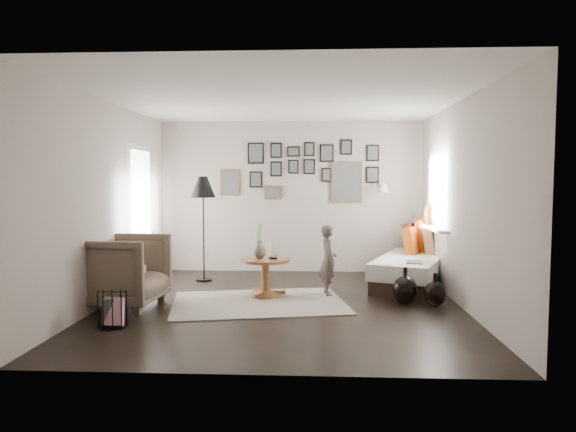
{
  "coord_description": "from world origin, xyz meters",
  "views": [
    {
      "loc": [
        0.4,
        -6.46,
        1.59
      ],
      "look_at": [
        0.05,
        0.5,
        1.1
      ],
      "focal_mm": 32.0,
      "sensor_mm": 36.0,
      "label": 1
    }
  ],
  "objects_px": {
    "armchair": "(122,271)",
    "child": "(328,260)",
    "demijohn_large": "(405,290)",
    "demijohn_small": "(435,294)",
    "daybed": "(409,266)",
    "pedestal_table": "(265,279)",
    "floor_lamp": "(203,191)",
    "magazine_basket": "(112,310)",
    "vase": "(259,248)"
  },
  "relations": [
    {
      "from": "armchair",
      "to": "child",
      "type": "distance_m",
      "value": 2.72
    },
    {
      "from": "daybed",
      "to": "floor_lamp",
      "type": "height_order",
      "value": "floor_lamp"
    },
    {
      "from": "magazine_basket",
      "to": "demijohn_large",
      "type": "xyz_separation_m",
      "value": [
        3.35,
        1.21,
        -0.01
      ]
    },
    {
      "from": "pedestal_table",
      "to": "magazine_basket",
      "type": "xyz_separation_m",
      "value": [
        -1.51,
        -1.54,
        -0.05
      ]
    },
    {
      "from": "armchair",
      "to": "demijohn_small",
      "type": "bearing_deg",
      "value": -82.92
    },
    {
      "from": "demijohn_small",
      "to": "armchair",
      "type": "bearing_deg",
      "value": -177.06
    },
    {
      "from": "pedestal_table",
      "to": "child",
      "type": "bearing_deg",
      "value": 8.3
    },
    {
      "from": "armchair",
      "to": "demijohn_large",
      "type": "height_order",
      "value": "armchair"
    },
    {
      "from": "vase",
      "to": "child",
      "type": "height_order",
      "value": "vase"
    },
    {
      "from": "pedestal_table",
      "to": "demijohn_small",
      "type": "xyz_separation_m",
      "value": [
        2.18,
        -0.45,
        -0.08
      ]
    },
    {
      "from": "armchair",
      "to": "demijohn_large",
      "type": "distance_m",
      "value": 3.6
    },
    {
      "from": "floor_lamp",
      "to": "daybed",
      "type": "bearing_deg",
      "value": -2.75
    },
    {
      "from": "daybed",
      "to": "demijohn_small",
      "type": "relative_size",
      "value": 4.89
    },
    {
      "from": "demijohn_small",
      "to": "pedestal_table",
      "type": "bearing_deg",
      "value": 168.37
    },
    {
      "from": "demijohn_small",
      "to": "child",
      "type": "xyz_separation_m",
      "value": [
        -1.32,
        0.57,
        0.33
      ]
    },
    {
      "from": "floor_lamp",
      "to": "magazine_basket",
      "type": "height_order",
      "value": "floor_lamp"
    },
    {
      "from": "magazine_basket",
      "to": "child",
      "type": "distance_m",
      "value": 2.91
    },
    {
      "from": "child",
      "to": "demijohn_small",
      "type": "bearing_deg",
      "value": -126.13
    },
    {
      "from": "pedestal_table",
      "to": "magazine_basket",
      "type": "height_order",
      "value": "pedestal_table"
    },
    {
      "from": "floor_lamp",
      "to": "demijohn_small",
      "type": "height_order",
      "value": "floor_lamp"
    },
    {
      "from": "armchair",
      "to": "floor_lamp",
      "type": "bearing_deg",
      "value": -17.22
    },
    {
      "from": "pedestal_table",
      "to": "vase",
      "type": "relative_size",
      "value": 1.4
    },
    {
      "from": "floor_lamp",
      "to": "demijohn_small",
      "type": "relative_size",
      "value": 3.82
    },
    {
      "from": "magazine_basket",
      "to": "floor_lamp",
      "type": "bearing_deg",
      "value": 80.4
    },
    {
      "from": "floor_lamp",
      "to": "magazine_basket",
      "type": "xyz_separation_m",
      "value": [
        -0.44,
        -2.6,
        -1.23
      ]
    },
    {
      "from": "pedestal_table",
      "to": "floor_lamp",
      "type": "xyz_separation_m",
      "value": [
        -1.07,
        1.06,
        1.18
      ]
    },
    {
      "from": "demijohn_large",
      "to": "child",
      "type": "relative_size",
      "value": 0.48
    },
    {
      "from": "daybed",
      "to": "armchair",
      "type": "bearing_deg",
      "value": -135.95
    },
    {
      "from": "floor_lamp",
      "to": "pedestal_table",
      "type": "bearing_deg",
      "value": -44.63
    },
    {
      "from": "vase",
      "to": "daybed",
      "type": "relative_size",
      "value": 0.23
    },
    {
      "from": "floor_lamp",
      "to": "demijohn_large",
      "type": "distance_m",
      "value": 3.45
    },
    {
      "from": "demijohn_large",
      "to": "floor_lamp",
      "type": "bearing_deg",
      "value": 154.46
    },
    {
      "from": "floor_lamp",
      "to": "demijohn_small",
      "type": "xyz_separation_m",
      "value": [
        3.26,
        -1.51,
        -1.26
      ]
    },
    {
      "from": "pedestal_table",
      "to": "armchair",
      "type": "xyz_separation_m",
      "value": [
        -1.74,
        -0.65,
        0.21
      ]
    },
    {
      "from": "armchair",
      "to": "magazine_basket",
      "type": "relative_size",
      "value": 2.6
    },
    {
      "from": "demijohn_large",
      "to": "daybed",
      "type": "bearing_deg",
      "value": 77.18
    },
    {
      "from": "demijohn_large",
      "to": "child",
      "type": "xyz_separation_m",
      "value": [
        -0.97,
        0.45,
        0.31
      ]
    },
    {
      "from": "pedestal_table",
      "to": "daybed",
      "type": "relative_size",
      "value": 0.32
    },
    {
      "from": "armchair",
      "to": "demijohn_large",
      "type": "bearing_deg",
      "value": -80.72
    },
    {
      "from": "vase",
      "to": "child",
      "type": "bearing_deg",
      "value": 6.4
    },
    {
      "from": "vase",
      "to": "pedestal_table",
      "type": "bearing_deg",
      "value": -14.04
    },
    {
      "from": "pedestal_table",
      "to": "vase",
      "type": "distance_m",
      "value": 0.43
    },
    {
      "from": "demijohn_large",
      "to": "demijohn_small",
      "type": "xyz_separation_m",
      "value": [
        0.35,
        -0.12,
        -0.02
      ]
    },
    {
      "from": "daybed",
      "to": "pedestal_table",
      "type": "bearing_deg",
      "value": -134.73
    },
    {
      "from": "vase",
      "to": "floor_lamp",
      "type": "xyz_separation_m",
      "value": [
        -0.99,
        1.04,
        0.75
      ]
    },
    {
      "from": "vase",
      "to": "armchair",
      "type": "relative_size",
      "value": 0.47
    },
    {
      "from": "demijohn_large",
      "to": "demijohn_small",
      "type": "relative_size",
      "value": 1.1
    },
    {
      "from": "vase",
      "to": "demijohn_small",
      "type": "relative_size",
      "value": 1.1
    },
    {
      "from": "pedestal_table",
      "to": "floor_lamp",
      "type": "relative_size",
      "value": 0.4
    },
    {
      "from": "floor_lamp",
      "to": "child",
      "type": "bearing_deg",
      "value": -25.78
    }
  ]
}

